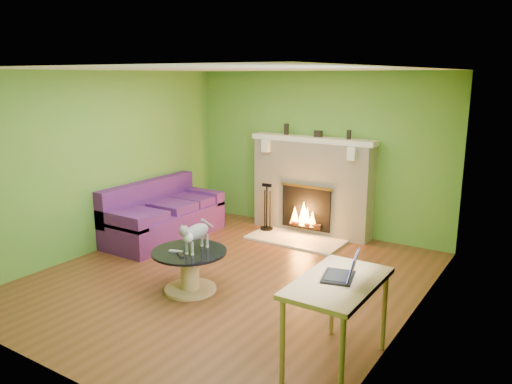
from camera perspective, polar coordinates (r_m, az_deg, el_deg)
floor at (r=6.48m, az=-3.14°, el=-9.80°), size 5.00×5.00×0.00m
ceiling at (r=5.97m, az=-3.46°, el=13.84°), size 5.00×5.00×0.00m
wall_back at (r=8.21m, az=7.05°, el=4.48°), size 5.00×0.00×5.00m
wall_front at (r=4.39m, az=-22.90°, el=-4.16°), size 5.00×0.00×5.00m
wall_left at (r=7.62m, az=-17.14°, el=3.31°), size 0.00×5.00×5.00m
wall_right at (r=5.13m, az=17.49°, el=-1.30°), size 0.00×5.00×5.00m
window_frame at (r=4.24m, az=14.29°, el=-0.61°), size 0.00×1.20×1.20m
window_pane at (r=4.24m, az=14.19°, el=-0.59°), size 0.00×1.06×1.06m
fireplace at (r=8.15m, az=6.38°, el=0.65°), size 2.10×0.46×1.58m
hearth at (r=7.91m, az=4.56°, el=-5.40°), size 1.50×0.75×0.03m
mantel at (r=8.00m, az=6.45°, el=6.00°), size 2.10×0.28×0.08m
sofa at (r=8.06m, az=-10.66°, el=-2.76°), size 0.90×1.98×0.89m
coffee_table at (r=6.07m, az=-7.58°, el=-8.56°), size 0.89×0.89×0.50m
desk at (r=4.45m, az=9.32°, el=-11.11°), size 0.64×1.10×0.81m
cat at (r=5.92m, az=-6.79°, el=-4.93°), size 0.27×0.63×0.39m
remote_silver at (r=5.97m, az=-9.13°, el=-6.71°), size 0.18×0.09×0.02m
remote_black at (r=5.86m, az=-8.64°, el=-7.11°), size 0.16×0.13×0.02m
laptop at (r=4.41m, az=9.45°, el=-8.13°), size 0.37×0.40×0.26m
fire_tools at (r=8.21m, az=1.24°, el=-1.68°), size 0.21×0.21×0.78m
mantel_vase_left at (r=8.24m, az=3.50°, el=7.18°), size 0.08×0.08×0.18m
mantel_vase_right at (r=7.77m, az=10.57°, el=6.47°), size 0.07×0.07×0.14m
mantel_box at (r=7.98m, az=7.12°, el=6.62°), size 0.12×0.08×0.10m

